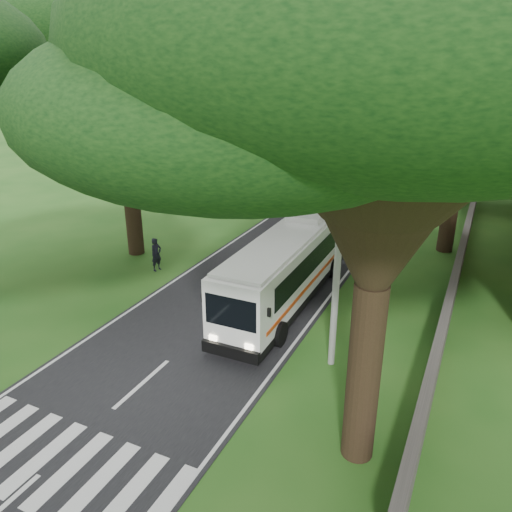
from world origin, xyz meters
name	(u,v)px	position (x,y,z in m)	size (l,w,h in m)	color
ground	(103,419)	(0.00, 0.00, 0.00)	(140.00, 140.00, 0.00)	#1E4E16
road	(336,211)	(0.00, 25.00, 0.01)	(8.00, 120.00, 0.04)	black
crosswalk	(53,463)	(0.00, -2.00, 0.00)	(8.00, 3.00, 0.01)	silver
property_wall	(469,224)	(9.00, 24.00, 0.60)	(0.35, 50.00, 1.20)	#383533
pole_near	(338,258)	(5.50, 6.00, 4.18)	(1.60, 0.24, 8.00)	gray
pole_mid	(423,158)	(5.50, 26.00, 4.18)	(1.60, 0.24, 8.00)	gray
pole_far	(452,125)	(5.50, 46.00, 4.18)	(1.60, 0.24, 8.00)	gray
tree_l_mida	(116,33)	(-8.00, 12.00, 11.58)	(12.82, 12.82, 14.49)	black
tree_l_midb	(272,32)	(-7.50, 30.00, 12.33)	(13.04, 13.04, 15.30)	black
tree_l_far	(329,44)	(-8.50, 48.00, 11.94)	(16.40, 16.40, 15.49)	black
tree_r_near	(394,53)	(7.50, 2.00, 10.54)	(13.33, 13.33, 13.51)	black
tree_r_mida	(481,4)	(8.00, 20.00, 12.89)	(16.05, 16.05, 16.39)	black
tree_r_midb	(482,40)	(7.50, 38.00, 11.81)	(14.88, 14.88, 15.08)	black
tree_r_far	(499,47)	(8.50, 56.00, 11.58)	(15.54, 15.54, 14.97)	black
coach_bus	(288,266)	(2.12, 10.04, 1.76)	(2.69, 11.10, 3.27)	white
distant_car_a	(361,156)	(-3.00, 43.87, 0.76)	(1.73, 4.30, 1.46)	silver
distant_car_b	(395,148)	(-0.80, 50.97, 0.68)	(1.39, 3.97, 1.31)	navy
distant_car_c	(442,134)	(3.00, 64.92, 0.77)	(2.07, 5.09, 1.48)	maroon
pedestrian	(156,254)	(-5.43, 10.43, 0.89)	(0.65, 0.43, 1.78)	black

